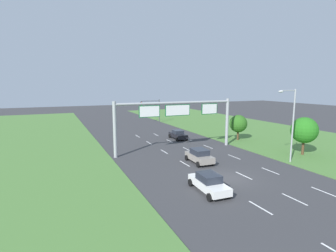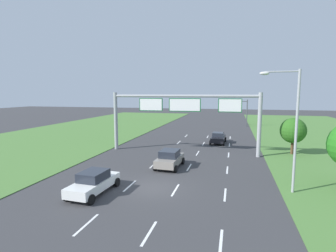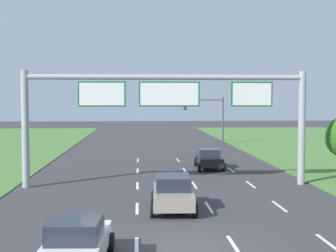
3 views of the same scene
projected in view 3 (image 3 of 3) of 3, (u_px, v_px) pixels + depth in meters
ground_plane at (186, 247)px, 16.68m from camera, size 200.00×200.00×0.00m
lane_dashes_inner_left at (137, 225)px, 19.56m from camera, size 0.14×44.40×0.01m
lane_dashes_inner_right at (220, 224)px, 19.78m from camera, size 0.14×44.40×0.01m
lane_dashes_slip at (301, 222)px, 20.00m from camera, size 0.14×44.40×0.01m
car_near_red at (76, 244)px, 14.47m from camera, size 2.21×4.54×1.58m
car_lead_silver at (209, 159)px, 35.63m from camera, size 2.13×4.24×1.51m
car_mid_lane at (173, 193)px, 22.20m from camera, size 2.25×4.09×1.64m
sign_gantry at (168, 105)px, 28.24m from camera, size 17.24×0.44×7.00m
traffic_light_mast at (207, 112)px, 55.28m from camera, size 4.76×0.49×5.60m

